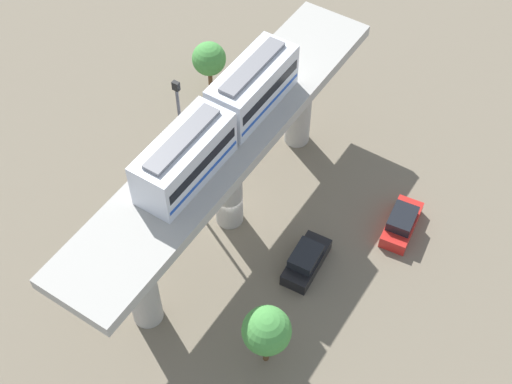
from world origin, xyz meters
The scene contains 8 objects.
ground_plane centered at (0.00, 0.00, 0.00)m, with size 120.00×120.00×0.00m, color #706654.
viaduct centered at (0.00, 0.00, 6.41)m, with size 5.20×28.00×8.62m.
train centered at (0.00, 0.47, 10.16)m, with size 2.64×13.55×3.24m.
parked_car_black centered at (-6.48, 0.54, 0.74)m, with size 2.13×4.33×1.76m.
parked_car_red centered at (-10.42, -5.67, 0.74)m, with size 2.31×4.39×1.76m.
tree_near_viaduct centered at (8.90, -10.27, 2.96)m, with size 2.72×2.72×4.34m.
tree_mid_lot centered at (-7.80, 7.52, 3.54)m, with size 2.90×2.90×5.03m.
signal_post centered at (3.40, 0.14, 6.14)m, with size 0.44×0.28×11.22m.
Camera 1 is at (-17.49, 23.54, 39.53)m, focal length 49.23 mm.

